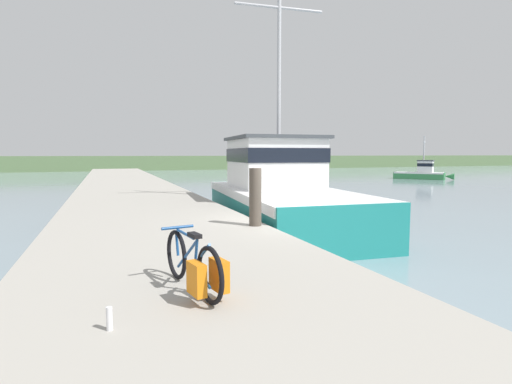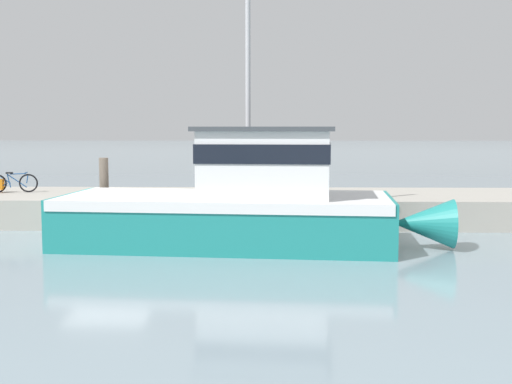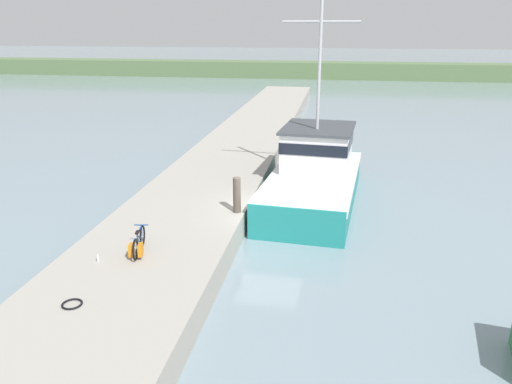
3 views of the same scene
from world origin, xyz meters
TOP-DOWN VIEW (x-y plane):
  - ground_plane at (0.00, 0.00)m, footprint 320.00×320.00m
  - dock_pier at (-3.37, 0.00)m, footprint 4.96×80.00m
  - fishing_boat_main at (1.51, 4.28)m, footprint 4.48×11.00m
  - bicycle_touring at (-3.49, -4.49)m, footprint 0.62×1.73m
  - mooring_post at (-1.19, -0.39)m, footprint 0.29×0.29m
  - water_bottle_on_curb at (-4.50, -5.19)m, footprint 0.06×0.06m

SIDE VIEW (x-z plane):
  - ground_plane at x=0.00m, z-range 0.00..0.00m
  - dock_pier at x=-3.37m, z-range 0.00..0.98m
  - water_bottle_on_curb at x=-4.50m, z-range 0.98..1.21m
  - fishing_boat_main at x=1.51m, z-range -3.41..5.98m
  - bicycle_touring at x=-3.49m, z-range 0.94..1.68m
  - mooring_post at x=-1.19m, z-range 0.98..2.34m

